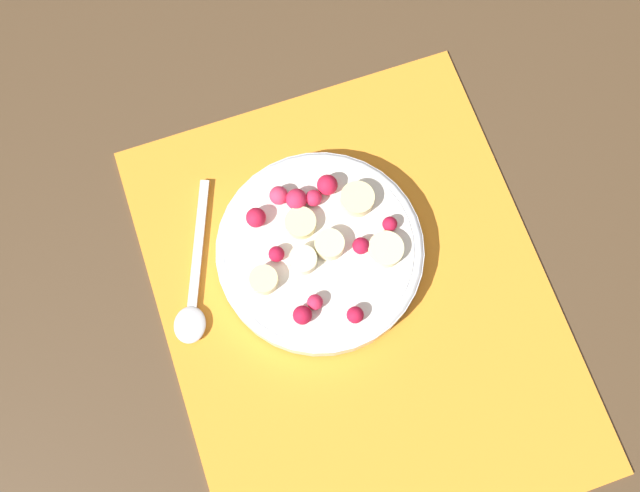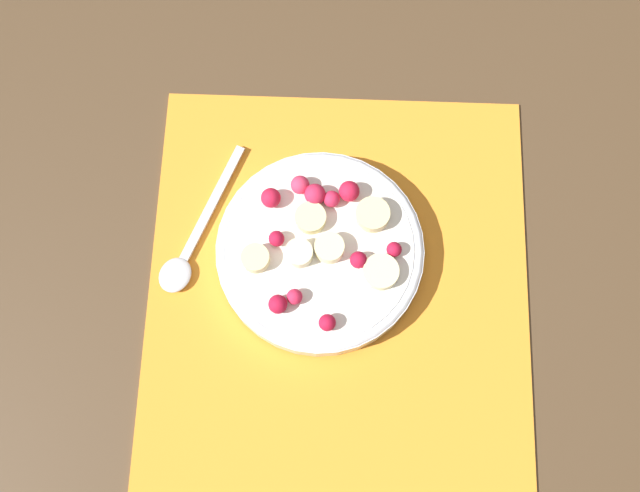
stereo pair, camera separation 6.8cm
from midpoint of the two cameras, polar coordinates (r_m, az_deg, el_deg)
ground_plane at (r=0.70m, az=4.14°, el=-5.96°), size 3.00×3.00×0.00m
placemat at (r=0.70m, az=4.15°, el=-5.91°), size 0.47×0.37×0.01m
fruit_bowl at (r=0.69m, az=2.78°, el=-0.79°), size 0.20×0.20×0.05m
spoon at (r=0.71m, az=-7.87°, el=-0.75°), size 0.16×0.08×0.01m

